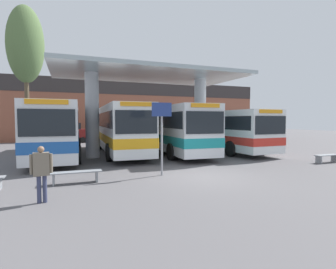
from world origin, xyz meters
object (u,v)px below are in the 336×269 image
(transit_bus_left_bay, at_px, (58,128))
(info_sign_platform, at_px, (162,124))
(transit_bus_far_right_bay, at_px, (217,129))
(waiting_bench_far_platform, at_px, (327,157))
(transit_bus_center_bay, at_px, (120,127))
(poplar_tree_behind_left, at_px, (25,45))
(pedestrian_waiting, at_px, (41,168))
(parked_car_street, at_px, (68,133))
(transit_bus_right_bay, at_px, (171,128))
(waiting_bench_mid_platform, at_px, (76,174))

(transit_bus_left_bay, relative_size, info_sign_platform, 3.88)
(info_sign_platform, bearing_deg, transit_bus_far_right_bay, 45.32)
(waiting_bench_far_platform, bearing_deg, transit_bus_center_bay, 140.53)
(transit_bus_far_right_bay, xyz_separation_m, poplar_tree_behind_left, (-14.16, 4.76, 6.43))
(waiting_bench_far_platform, distance_m, pedestrian_waiting, 14.70)
(info_sign_platform, distance_m, poplar_tree_behind_left, 15.18)
(transit_bus_center_bay, height_order, waiting_bench_far_platform, transit_bus_center_bay)
(poplar_tree_behind_left, relative_size, parked_car_street, 2.34)
(transit_bus_center_bay, distance_m, transit_bus_right_bay, 3.77)
(waiting_bench_far_platform, bearing_deg, transit_bus_left_bay, 149.72)
(info_sign_platform, height_order, pedestrian_waiting, info_sign_platform)
(transit_bus_center_bay, bearing_deg, transit_bus_right_bay, 168.02)
(waiting_bench_far_platform, relative_size, info_sign_platform, 0.49)
(info_sign_platform, xyz_separation_m, pedestrian_waiting, (-4.60, -2.35, -1.24))
(transit_bus_far_right_bay, distance_m, info_sign_platform, 10.55)
(transit_bus_center_bay, bearing_deg, waiting_bench_far_platform, 142.47)
(waiting_bench_mid_platform, bearing_deg, poplar_tree_behind_left, 104.19)
(transit_bus_left_bay, xyz_separation_m, pedestrian_waiting, (-0.16, -10.54, -0.86))
(transit_bus_right_bay, distance_m, poplar_tree_behind_left, 12.89)
(transit_bus_left_bay, height_order, parked_car_street, transit_bus_left_bay)
(transit_bus_right_bay, distance_m, pedestrian_waiting, 12.55)
(info_sign_platform, height_order, parked_car_street, info_sign_platform)
(transit_bus_center_bay, height_order, parked_car_street, transit_bus_center_bay)
(parked_car_street, bearing_deg, waiting_bench_far_platform, -58.31)
(pedestrian_waiting, relative_size, parked_car_street, 0.35)
(transit_bus_right_bay, relative_size, parked_car_street, 2.41)
(waiting_bench_far_platform, xyz_separation_m, info_sign_platform, (-9.92, 0.20, 1.93))
(transit_bus_far_right_bay, height_order, poplar_tree_behind_left, poplar_tree_behind_left)
(transit_bus_far_right_bay, height_order, pedestrian_waiting, transit_bus_far_right_bay)
(transit_bus_left_bay, relative_size, parked_car_street, 2.59)
(transit_bus_left_bay, distance_m, pedestrian_waiting, 10.57)
(pedestrian_waiting, bearing_deg, parked_car_street, 83.67)
(transit_bus_far_right_bay, distance_m, pedestrian_waiting, 15.54)
(transit_bus_center_bay, height_order, waiting_bench_mid_platform, transit_bus_center_bay)
(poplar_tree_behind_left, distance_m, parked_car_street, 10.28)
(transit_bus_far_right_bay, bearing_deg, transit_bus_right_bay, 0.51)
(waiting_bench_far_platform, bearing_deg, poplar_tree_behind_left, 143.24)
(transit_bus_right_bay, xyz_separation_m, pedestrian_waiting, (-7.95, -9.67, -0.85))
(waiting_bench_far_platform, bearing_deg, parked_car_street, 125.60)
(transit_bus_left_bay, height_order, poplar_tree_behind_left, poplar_tree_behind_left)
(transit_bus_left_bay, bearing_deg, transit_bus_right_bay, 175.96)
(poplar_tree_behind_left, xyz_separation_m, parked_car_street, (2.89, 6.80, -7.15))
(info_sign_platform, bearing_deg, poplar_tree_behind_left, 118.85)
(transit_bus_right_bay, relative_size, pedestrian_waiting, 6.87)
(transit_bus_right_bay, distance_m, waiting_bench_mid_platform, 10.35)
(waiting_bench_mid_platform, height_order, poplar_tree_behind_left, poplar_tree_behind_left)
(transit_bus_center_bay, relative_size, info_sign_platform, 3.65)
(transit_bus_right_bay, xyz_separation_m, info_sign_platform, (-3.35, -7.32, 0.40))
(waiting_bench_far_platform, bearing_deg, transit_bus_right_bay, 131.16)
(transit_bus_left_bay, height_order, transit_bus_right_bay, transit_bus_left_bay)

